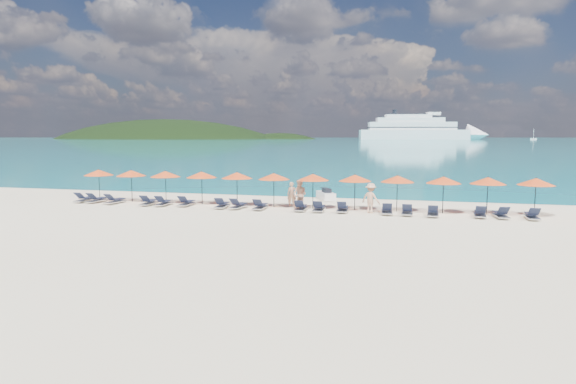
# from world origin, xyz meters

# --- Properties ---
(ground) EXTENTS (1400.00, 1400.00, 0.00)m
(ground) POSITION_xyz_m (0.00, 0.00, 0.00)
(ground) COLOR beige
(sea) EXTENTS (1600.00, 1300.00, 0.01)m
(sea) POSITION_xyz_m (0.00, 660.00, 0.01)
(sea) COLOR #1FA9B2
(sea) RESTS_ON ground
(headland_main) EXTENTS (374.00, 242.00, 126.50)m
(headland_main) POSITION_xyz_m (-300.00, 540.00, -38.00)
(headland_main) COLOR black
(headland_main) RESTS_ON ground
(headland_small) EXTENTS (162.00, 126.00, 85.50)m
(headland_small) POSITION_xyz_m (-150.00, 560.00, -35.00)
(headland_small) COLOR black
(headland_small) RESTS_ON ground
(cruise_ship) EXTENTS (142.12, 50.58, 39.12)m
(cruise_ship) POSITION_xyz_m (23.81, 527.42, 10.18)
(cruise_ship) COLOR white
(cruise_ship) RESTS_ON ground
(sailboat_near) EXTENTS (6.22, 2.07, 11.40)m
(sailboat_near) POSITION_xyz_m (135.53, 536.87, 1.17)
(sailboat_near) COLOR white
(sailboat_near) RESTS_ON ground
(jetski) EXTENTS (1.78, 2.43, 0.81)m
(jetski) POSITION_xyz_m (1.35, 8.98, 0.34)
(jetski) COLOR white
(jetski) RESTS_ON ground
(beachgoer_a) EXTENTS (0.67, 0.51, 1.66)m
(beachgoer_a) POSITION_xyz_m (-0.18, 4.75, 0.83)
(beachgoer_a) COLOR #DEA581
(beachgoer_a) RESTS_ON ground
(beachgoer_b) EXTENTS (1.04, 0.84, 1.87)m
(beachgoer_b) POSITION_xyz_m (0.53, 3.99, 0.94)
(beachgoer_b) COLOR #DEA581
(beachgoer_b) RESTS_ON ground
(beachgoer_c) EXTENTS (1.29, 0.98, 1.82)m
(beachgoer_c) POSITION_xyz_m (5.01, 3.53, 0.91)
(beachgoer_c) COLOR #DEA581
(beachgoer_c) RESTS_ON ground
(umbrella_0) EXTENTS (2.10, 2.10, 2.28)m
(umbrella_0) POSITION_xyz_m (-14.37, 4.51, 2.02)
(umbrella_0) COLOR black
(umbrella_0) RESTS_ON ground
(umbrella_1) EXTENTS (2.10, 2.10, 2.28)m
(umbrella_1) POSITION_xyz_m (-11.80, 4.59, 2.02)
(umbrella_1) COLOR black
(umbrella_1) RESTS_ON ground
(umbrella_2) EXTENTS (2.10, 2.10, 2.28)m
(umbrella_2) POSITION_xyz_m (-9.09, 4.49, 2.02)
(umbrella_2) COLOR black
(umbrella_2) RESTS_ON ground
(umbrella_3) EXTENTS (2.10, 2.10, 2.28)m
(umbrella_3) POSITION_xyz_m (-6.43, 4.58, 2.02)
(umbrella_3) COLOR black
(umbrella_3) RESTS_ON ground
(umbrella_4) EXTENTS (2.10, 2.10, 2.28)m
(umbrella_4) POSITION_xyz_m (-3.90, 4.59, 2.02)
(umbrella_4) COLOR black
(umbrella_4) RESTS_ON ground
(umbrella_5) EXTENTS (2.10, 2.10, 2.28)m
(umbrella_5) POSITION_xyz_m (-1.32, 4.47, 2.02)
(umbrella_5) COLOR black
(umbrella_5) RESTS_ON ground
(umbrella_6) EXTENTS (2.10, 2.10, 2.28)m
(umbrella_6) POSITION_xyz_m (1.27, 4.49, 2.02)
(umbrella_6) COLOR black
(umbrella_6) RESTS_ON ground
(umbrella_7) EXTENTS (2.10, 2.10, 2.28)m
(umbrella_7) POSITION_xyz_m (3.93, 4.55, 2.02)
(umbrella_7) COLOR black
(umbrella_7) RESTS_ON ground
(umbrella_8) EXTENTS (2.10, 2.10, 2.28)m
(umbrella_8) POSITION_xyz_m (6.52, 4.57, 2.02)
(umbrella_8) COLOR black
(umbrella_8) RESTS_ON ground
(umbrella_9) EXTENTS (2.10, 2.10, 2.28)m
(umbrella_9) POSITION_xyz_m (9.21, 4.48, 2.02)
(umbrella_9) COLOR black
(umbrella_9) RESTS_ON ground
(umbrella_10) EXTENTS (2.10, 2.10, 2.28)m
(umbrella_10) POSITION_xyz_m (11.72, 4.67, 2.02)
(umbrella_10) COLOR black
(umbrella_10) RESTS_ON ground
(umbrella_11) EXTENTS (2.10, 2.10, 2.28)m
(umbrella_11) POSITION_xyz_m (14.30, 4.66, 2.02)
(umbrella_11) COLOR black
(umbrella_11) RESTS_ON ground
(lounger_0) EXTENTS (0.62, 1.70, 0.66)m
(lounger_0) POSITION_xyz_m (-14.87, 3.50, 0.24)
(lounger_0) COLOR silver
(lounger_0) RESTS_ON ground
(lounger_1) EXTENTS (0.73, 1.74, 0.66)m
(lounger_1) POSITION_xyz_m (-13.85, 3.46, 0.24)
(lounger_1) COLOR silver
(lounger_1) RESTS_ON ground
(lounger_2) EXTENTS (0.77, 1.75, 0.66)m
(lounger_2) POSITION_xyz_m (-12.31, 3.28, 0.24)
(lounger_2) COLOR silver
(lounger_2) RESTS_ON ground
(lounger_3) EXTENTS (0.71, 1.73, 0.66)m
(lounger_3) POSITION_xyz_m (-9.66, 3.17, 0.24)
(lounger_3) COLOR silver
(lounger_3) RESTS_ON ground
(lounger_4) EXTENTS (0.66, 1.72, 0.66)m
(lounger_4) POSITION_xyz_m (-8.59, 3.21, 0.24)
(lounger_4) COLOR silver
(lounger_4) RESTS_ON ground
(lounger_5) EXTENTS (0.63, 1.70, 0.66)m
(lounger_5) POSITION_xyz_m (-7.06, 3.47, 0.24)
(lounger_5) COLOR silver
(lounger_5) RESTS_ON ground
(lounger_6) EXTENTS (0.75, 1.74, 0.66)m
(lounger_6) POSITION_xyz_m (-4.42, 3.16, 0.24)
(lounger_6) COLOR silver
(lounger_6) RESTS_ON ground
(lounger_7) EXTENTS (0.77, 1.75, 0.66)m
(lounger_7) POSITION_xyz_m (-3.32, 3.17, 0.24)
(lounger_7) COLOR silver
(lounger_7) RESTS_ON ground
(lounger_8) EXTENTS (0.63, 1.70, 0.66)m
(lounger_8) POSITION_xyz_m (-1.86, 3.18, 0.24)
(lounger_8) COLOR silver
(lounger_8) RESTS_ON ground
(lounger_9) EXTENTS (0.70, 1.73, 0.66)m
(lounger_9) POSITION_xyz_m (0.73, 3.28, 0.24)
(lounger_9) COLOR silver
(lounger_9) RESTS_ON ground
(lounger_10) EXTENTS (0.69, 1.73, 0.66)m
(lounger_10) POSITION_xyz_m (1.89, 3.28, 0.24)
(lounger_10) COLOR silver
(lounger_10) RESTS_ON ground
(lounger_11) EXTENTS (0.69, 1.72, 0.66)m
(lounger_11) POSITION_xyz_m (3.32, 3.42, 0.24)
(lounger_11) COLOR silver
(lounger_11) RESTS_ON ground
(lounger_12) EXTENTS (0.72, 1.73, 0.66)m
(lounger_12) POSITION_xyz_m (5.98, 3.35, 0.24)
(lounger_12) COLOR silver
(lounger_12) RESTS_ON ground
(lounger_13) EXTENTS (0.64, 1.71, 0.66)m
(lounger_13) POSITION_xyz_m (7.14, 3.28, 0.24)
(lounger_13) COLOR silver
(lounger_13) RESTS_ON ground
(lounger_14) EXTENTS (0.72, 1.73, 0.66)m
(lounger_14) POSITION_xyz_m (8.60, 3.14, 0.24)
(lounger_14) COLOR silver
(lounger_14) RESTS_ON ground
(lounger_15) EXTENTS (0.75, 1.74, 0.66)m
(lounger_15) POSITION_xyz_m (11.19, 3.50, 0.24)
(lounger_15) COLOR silver
(lounger_15) RESTS_ON ground
(lounger_16) EXTENTS (0.75, 1.74, 0.66)m
(lounger_16) POSITION_xyz_m (12.30, 3.49, 0.24)
(lounger_16) COLOR silver
(lounger_16) RESTS_ON ground
(lounger_17) EXTENTS (0.67, 1.72, 0.66)m
(lounger_17) POSITION_xyz_m (13.90, 3.45, 0.24)
(lounger_17) COLOR silver
(lounger_17) RESTS_ON ground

